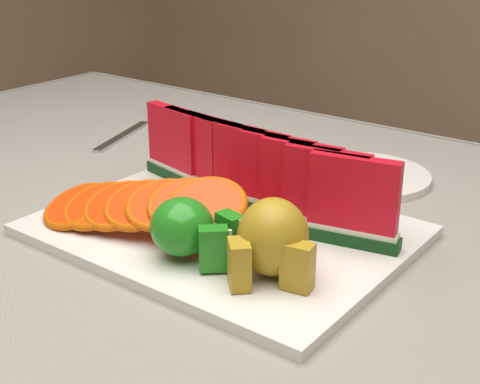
{
  "coord_description": "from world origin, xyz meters",
  "views": [
    {
      "loc": [
        0.47,
        -0.53,
        1.09
      ],
      "look_at": [
        0.05,
        0.02,
        0.81
      ],
      "focal_mm": 50.0,
      "sensor_mm": 36.0,
      "label": 1
    }
  ],
  "objects_px": {
    "pear_cluster": "(272,240)",
    "fork": "(126,135)",
    "platter": "(223,230)",
    "apple_cluster": "(189,229)",
    "side_plate": "(365,176)"
  },
  "relations": [
    {
      "from": "apple_cluster",
      "to": "platter",
      "type": "bearing_deg",
      "value": 104.77
    },
    {
      "from": "apple_cluster",
      "to": "fork",
      "type": "relative_size",
      "value": 0.54
    },
    {
      "from": "apple_cluster",
      "to": "fork",
      "type": "bearing_deg",
      "value": 144.03
    },
    {
      "from": "apple_cluster",
      "to": "pear_cluster",
      "type": "relative_size",
      "value": 1.0
    },
    {
      "from": "pear_cluster",
      "to": "side_plate",
      "type": "height_order",
      "value": "pear_cluster"
    },
    {
      "from": "side_plate",
      "to": "pear_cluster",
      "type": "bearing_deg",
      "value": -78.54
    },
    {
      "from": "pear_cluster",
      "to": "side_plate",
      "type": "relative_size",
      "value": 0.45
    },
    {
      "from": "platter",
      "to": "apple_cluster",
      "type": "bearing_deg",
      "value": -75.23
    },
    {
      "from": "pear_cluster",
      "to": "side_plate",
      "type": "distance_m",
      "value": 0.33
    },
    {
      "from": "apple_cluster",
      "to": "side_plate",
      "type": "relative_size",
      "value": 0.45
    },
    {
      "from": "platter",
      "to": "apple_cluster",
      "type": "relative_size",
      "value": 3.88
    },
    {
      "from": "apple_cluster",
      "to": "fork",
      "type": "distance_m",
      "value": 0.48
    },
    {
      "from": "platter",
      "to": "fork",
      "type": "distance_m",
      "value": 0.42
    },
    {
      "from": "platter",
      "to": "side_plate",
      "type": "relative_size",
      "value": 1.75
    },
    {
      "from": "pear_cluster",
      "to": "fork",
      "type": "bearing_deg",
      "value": 151.28
    }
  ]
}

